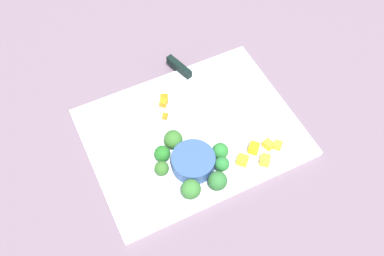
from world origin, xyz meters
name	(u,v)px	position (x,y,z in m)	size (l,w,h in m)	color
ground_plane	(192,134)	(0.00, 0.00, 0.00)	(4.00, 4.00, 0.00)	slate
cutting_board	(192,132)	(0.00, 0.00, 0.01)	(0.42, 0.32, 0.01)	white
prep_bowl	(193,162)	(0.03, 0.07, 0.03)	(0.09, 0.09, 0.03)	#325293
chef_knife	(204,88)	(-0.07, -0.08, 0.02)	(0.12, 0.34, 0.02)	silver
carrot_dice_0	(164,99)	(0.02, -0.10, 0.02)	(0.02, 0.02, 0.01)	orange
carrot_dice_1	(163,103)	(0.03, -0.09, 0.02)	(0.02, 0.01, 0.01)	orange
carrot_dice_2	(165,116)	(0.04, -0.05, 0.02)	(0.01, 0.01, 0.01)	orange
pepper_dice_0	(242,160)	(-0.06, 0.11, 0.02)	(0.02, 0.02, 0.02)	yellow
pepper_dice_1	(254,148)	(-0.09, 0.10, 0.02)	(0.02, 0.02, 0.02)	yellow
pepper_dice_2	(278,145)	(-0.14, 0.11, 0.02)	(0.02, 0.02, 0.02)	yellow
pepper_dice_3	(265,160)	(-0.09, 0.13, 0.02)	(0.02, 0.02, 0.02)	yellow
pepper_dice_4	(268,145)	(-0.12, 0.10, 0.02)	(0.02, 0.02, 0.02)	yellow
broccoli_floret_0	(173,140)	(0.05, 0.02, 0.03)	(0.04, 0.04, 0.04)	#86B568
broccoli_floret_1	(191,189)	(0.07, 0.13, 0.04)	(0.04, 0.04, 0.04)	#86B162
broccoli_floret_2	(162,168)	(0.10, 0.07, 0.03)	(0.03, 0.03, 0.04)	#95BD68
broccoli_floret_3	(222,164)	(-0.01, 0.11, 0.03)	(0.03, 0.03, 0.04)	#80BD68
broccoli_floret_4	(162,154)	(0.08, 0.03, 0.03)	(0.03, 0.03, 0.04)	#97AC5A
broccoli_floret_5	(220,151)	(-0.02, 0.08, 0.03)	(0.03, 0.03, 0.04)	#8FAB64
broccoli_floret_6	(218,181)	(0.01, 0.13, 0.03)	(0.04, 0.04, 0.04)	#8FB45D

